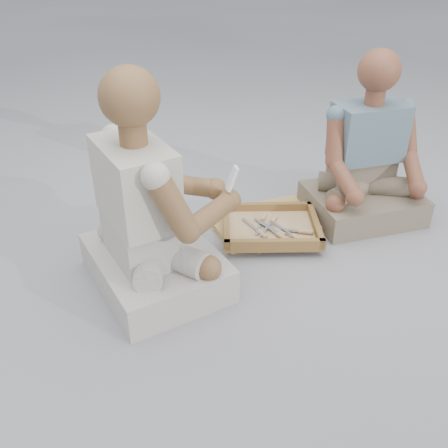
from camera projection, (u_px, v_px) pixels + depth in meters
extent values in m
plane|color=gray|center=(257.00, 293.00, 2.27)|extent=(60.00, 60.00, 0.00)
cube|color=olive|center=(266.00, 222.00, 2.76)|extent=(0.65, 0.50, 0.04)
cube|color=brown|center=(271.00, 230.00, 2.64)|extent=(0.55, 0.47, 0.02)
cube|color=brown|center=(267.00, 207.00, 2.78)|extent=(0.50, 0.10, 0.05)
cube|color=brown|center=(275.00, 244.00, 2.47)|extent=(0.50, 0.10, 0.05)
cube|color=brown|center=(315.00, 224.00, 2.63)|extent=(0.09, 0.40, 0.05)
cube|color=brown|center=(226.00, 225.00, 2.62)|extent=(0.09, 0.40, 0.05)
cube|color=tan|center=(271.00, 228.00, 2.64)|extent=(0.49, 0.40, 0.01)
cube|color=silver|center=(266.00, 229.00, 2.60)|extent=(0.10, 0.13, 0.00)
cylinder|color=#A67857|center=(274.00, 219.00, 2.68)|extent=(0.06, 0.07, 0.02)
cube|color=silver|center=(268.00, 227.00, 2.61)|extent=(0.08, 0.14, 0.00)
cylinder|color=#A67857|center=(282.00, 237.00, 2.53)|extent=(0.05, 0.07, 0.02)
cube|color=silver|center=(285.00, 230.00, 2.60)|extent=(0.15, 0.07, 0.00)
cylinder|color=#A67857|center=(306.00, 232.00, 2.58)|extent=(0.07, 0.05, 0.02)
cube|color=silver|center=(283.00, 229.00, 2.59)|extent=(0.08, 0.14, 0.00)
cylinder|color=#A67857|center=(297.00, 238.00, 2.51)|extent=(0.05, 0.07, 0.02)
cube|color=silver|center=(259.00, 227.00, 2.62)|extent=(0.08, 0.14, 0.00)
cylinder|color=#A67857|center=(264.00, 217.00, 2.71)|extent=(0.05, 0.07, 0.02)
cube|color=silver|center=(265.00, 224.00, 2.65)|extent=(0.09, 0.13, 0.00)
cylinder|color=#A67857|center=(280.00, 232.00, 2.58)|extent=(0.06, 0.07, 0.02)
cube|color=silver|center=(250.00, 225.00, 2.64)|extent=(0.07, 0.14, 0.00)
cylinder|color=#A67857|center=(262.00, 234.00, 2.56)|extent=(0.05, 0.07, 0.02)
cube|color=silver|center=(284.00, 230.00, 2.59)|extent=(0.15, 0.07, 0.00)
cylinder|color=#A67857|center=(305.00, 232.00, 2.57)|extent=(0.07, 0.04, 0.02)
cube|color=tan|center=(295.00, 228.00, 2.75)|extent=(0.02, 0.02, 0.00)
cube|color=tan|center=(259.00, 253.00, 2.54)|extent=(0.02, 0.02, 0.00)
cube|color=tan|center=(309.00, 213.00, 2.88)|extent=(0.02, 0.02, 0.00)
cube|color=tan|center=(266.00, 236.00, 2.67)|extent=(0.02, 0.02, 0.00)
cube|color=tan|center=(268.00, 231.00, 2.72)|extent=(0.02, 0.02, 0.00)
cube|color=tan|center=(213.00, 229.00, 2.73)|extent=(0.02, 0.02, 0.00)
cube|color=tan|center=(340.00, 242.00, 2.62)|extent=(0.02, 0.02, 0.00)
cube|color=tan|center=(214.00, 277.00, 2.37)|extent=(0.02, 0.02, 0.00)
cube|color=tan|center=(232.00, 232.00, 2.71)|extent=(0.02, 0.02, 0.00)
cube|color=tan|center=(322.00, 220.00, 2.81)|extent=(0.02, 0.02, 0.00)
cube|color=#B9B2AB|center=(156.00, 267.00, 2.30)|extent=(0.71, 0.79, 0.17)
cube|color=#B9B2AB|center=(139.00, 238.00, 2.17)|extent=(0.34, 0.41, 0.20)
cube|color=beige|center=(135.00, 183.00, 2.04)|extent=(0.37, 0.46, 0.33)
sphere|color=brown|center=(129.00, 97.00, 1.86)|extent=(0.23, 0.23, 0.23)
sphere|color=brown|center=(215.00, 189.00, 2.35)|extent=(0.10, 0.10, 0.10)
sphere|color=brown|center=(230.00, 201.00, 2.25)|extent=(0.10, 0.10, 0.10)
cube|color=#706150|center=(362.00, 204.00, 2.82)|extent=(0.64, 0.54, 0.15)
cube|color=#706150|center=(361.00, 173.00, 2.78)|extent=(0.35, 0.24, 0.18)
cube|color=slate|center=(368.00, 132.00, 2.65)|extent=(0.39, 0.27, 0.30)
sphere|color=brown|center=(379.00, 70.00, 2.47)|extent=(0.21, 0.21, 0.21)
sphere|color=brown|center=(418.00, 187.00, 2.61)|extent=(0.10, 0.10, 0.10)
sphere|color=brown|center=(355.00, 197.00, 2.52)|extent=(0.10, 0.10, 0.10)
cube|color=white|center=(232.00, 179.00, 2.20)|extent=(0.06, 0.05, 0.11)
cube|color=black|center=(232.00, 176.00, 2.19)|extent=(0.02, 0.04, 0.04)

